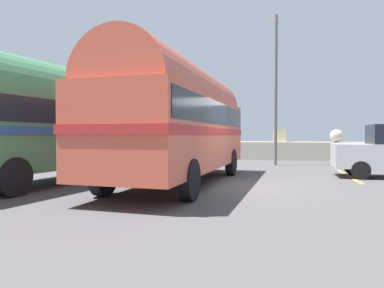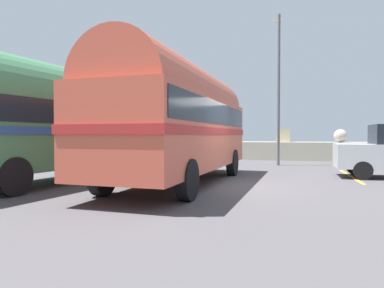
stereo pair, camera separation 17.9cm
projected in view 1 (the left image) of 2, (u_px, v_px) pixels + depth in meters
name	position (u px, v px, depth m)	size (l,w,h in m)	color
ground	(230.00, 186.00, 10.12)	(32.00, 26.00, 0.02)	#4B474A
breakwater	(250.00, 148.00, 21.63)	(31.36, 2.43, 2.40)	#B0AB95
vintage_coach	(180.00, 118.00, 10.57)	(2.91, 8.71, 3.70)	black
second_coach	(59.00, 118.00, 11.11)	(3.82, 8.86, 3.70)	black
lamp_post	(276.00, 82.00, 17.07)	(0.44, 0.80, 7.42)	#5B5B60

